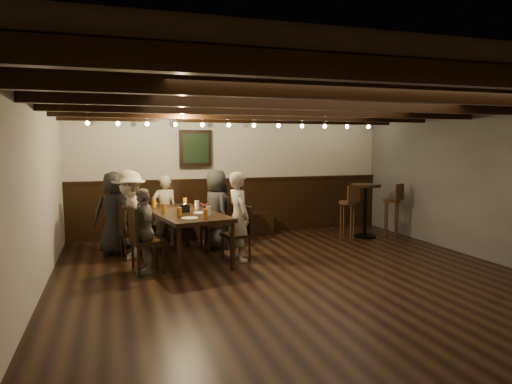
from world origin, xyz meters
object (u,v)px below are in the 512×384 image
object	(u,v)px
person_bench_centre	(165,211)
bar_stool_left	(347,220)
chair_right_near	(215,233)
person_right_near	(216,210)
dining_table	(184,216)
high_top_table	(365,202)
chair_left_near	(132,242)
person_left_far	(144,231)
person_bench_right	(214,208)
person_bench_left	(114,213)
person_left_near	(129,215)
chair_left_far	(146,252)
bar_stool_right	(392,217)
person_right_far	(239,216)
chair_right_far	(237,244)

from	to	relation	value
person_bench_centre	bar_stool_left	size ratio (longest dim) A/B	1.20
chair_right_near	bar_stool_left	world-z (taller)	bar_stool_left
person_right_near	bar_stool_left	bearing A→B (deg)	-102.99
dining_table	high_top_table	xyz separation A→B (m)	(3.67, 0.67, -0.01)
person_right_near	dining_table	bearing A→B (deg)	120.96
chair_left_near	person_right_near	bearing A→B (deg)	90.00
chair_left_near	person_left_far	distance (m)	0.96
person_bench_right	person_right_near	size ratio (longest dim) A/B	0.96
person_right_near	bar_stool_left	xyz separation A→B (m)	(2.51, -0.12, -0.30)
dining_table	chair_left_near	bearing A→B (deg)	147.93
chair_right_near	bar_stool_left	xyz separation A→B (m)	(2.54, -0.11, 0.11)
dining_table	person_bench_left	bearing A→B (deg)	135.00
chair_left_near	high_top_table	distance (m)	4.49
chair_left_near	person_left_near	world-z (taller)	person_left_near
bar_stool_left	dining_table	bearing A→B (deg)	174.63
dining_table	high_top_table	bearing A→B (deg)	-0.03
high_top_table	chair_left_far	bearing A→B (deg)	-163.93
chair_right_near	bar_stool_left	bearing A→B (deg)	-102.84
chair_left_far	bar_stool_left	xyz separation A→B (m)	(3.79, 1.03, 0.11)
person_left_far	bar_stool_right	xyz separation A→B (m)	(4.83, 1.09, -0.21)
person_bench_right	person_right_far	bearing A→B (deg)	83.66
chair_right_far	person_bench_left	size ratio (longest dim) A/B	0.62
dining_table	person_left_far	distance (m)	0.88
person_bench_left	high_top_table	bearing A→B (deg)	168.97
person_bench_left	person_right_near	bearing A→B (deg)	164.74
person_bench_centre	bar_stool_right	distance (m)	4.39
chair_right_far	person_right_far	xyz separation A→B (m)	(0.03, 0.01, 0.44)
chair_right_near	bar_stool_right	size ratio (longest dim) A/B	0.87
person_left_near	person_right_near	world-z (taller)	person_left_near
chair_right_far	dining_table	bearing A→B (deg)	57.93
bar_stool_right	high_top_table	bearing A→B (deg)	136.55
chair_left_near	person_bench_right	bearing A→B (deg)	105.54
person_bench_centre	person_right_near	bearing A→B (deg)	141.34
chair_left_far	person_left_far	size ratio (longest dim) A/B	0.79
high_top_table	person_right_far	bearing A→B (deg)	-161.12
chair_right_near	person_bench_centre	xyz separation A→B (m)	(-0.82, 0.46, 0.36)
person_bench_centre	person_bench_right	size ratio (longest dim) A/B	0.97
dining_table	bar_stool_right	world-z (taller)	bar_stool_right
person_right_near	chair_left_far	bearing A→B (deg)	121.48
person_bench_centre	bar_stool_left	distance (m)	3.41
person_bench_right	person_right_near	xyz separation A→B (m)	(-0.07, -0.47, 0.03)
chair_right_near	bar_stool_left	size ratio (longest dim) A/B	0.87
chair_right_far	person_left_near	bearing A→B (deg)	58.49
chair_right_near	person_right_far	bearing A→B (deg)	-178.06
person_right_near	chair_right_far	bearing A→B (deg)	177.97
chair_left_near	person_right_far	bearing A→B (deg)	58.49
dining_table	person_left_far	size ratio (longest dim) A/B	1.80
high_top_table	person_bench_centre	bearing A→B (deg)	174.55
person_left_far	person_right_near	xyz separation A→B (m)	(1.31, 1.15, 0.09)
chair_right_far	person_bench_left	bearing A→B (deg)	50.16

